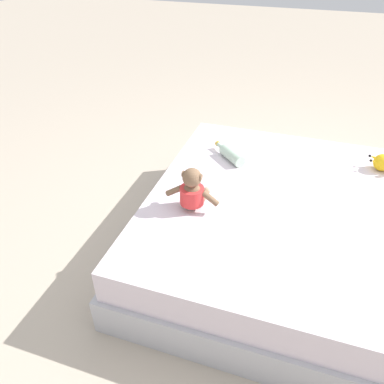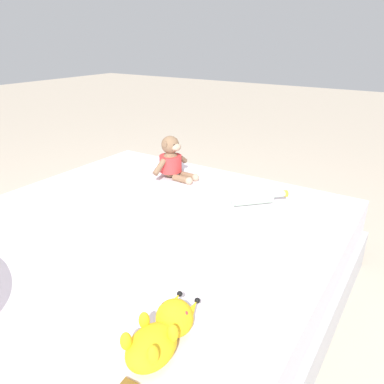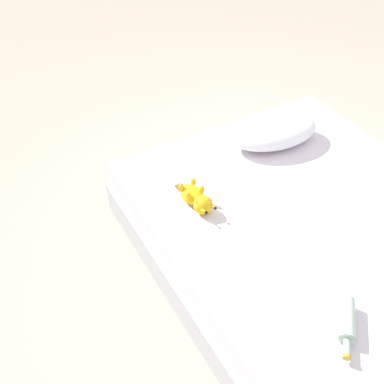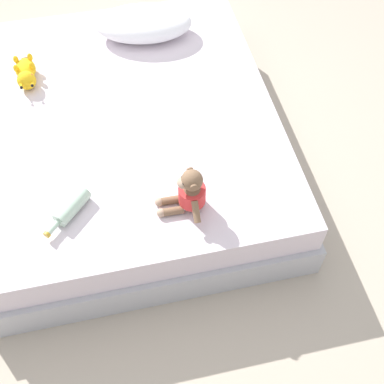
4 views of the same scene
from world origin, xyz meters
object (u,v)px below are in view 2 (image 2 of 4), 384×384
at_px(plush_yellow_creature, 162,333).
at_px(glass_bottle, 254,197).
at_px(plush_monkey, 172,161).
at_px(bed, 121,277).

distance_m(plush_yellow_creature, glass_bottle, 0.94).
relative_size(plush_monkey, glass_bottle, 1.24).
xyz_separation_m(bed, plush_yellow_creature, (-0.49, 0.35, 0.24)).
bearing_deg(plush_monkey, bed, 107.36).
bearing_deg(plush_yellow_creature, plush_monkey, -55.23).
xyz_separation_m(plush_monkey, plush_yellow_creature, (-0.69, 1.00, -0.05)).
relative_size(bed, plush_monkey, 6.50).
xyz_separation_m(plush_yellow_creature, glass_bottle, (0.17, -0.92, -0.01)).
bearing_deg(plush_monkey, glass_bottle, 171.75).
relative_size(plush_yellow_creature, glass_bottle, 1.42).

